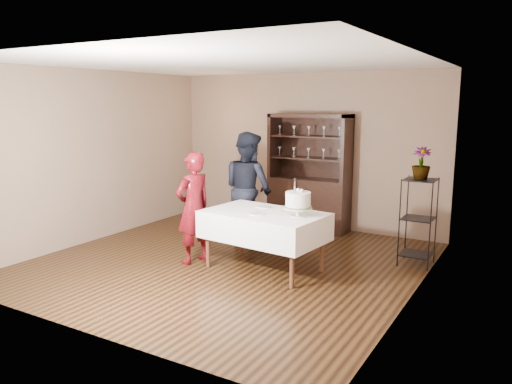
{
  "coord_description": "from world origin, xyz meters",
  "views": [
    {
      "loc": [
        3.68,
        -5.57,
        2.21
      ],
      "look_at": [
        0.38,
        0.1,
        1.01
      ],
      "focal_mm": 35.0,
      "sensor_mm": 36.0,
      "label": 1
    }
  ],
  "objects_px": {
    "potted_plant": "(421,163)",
    "cake": "(298,201)",
    "man": "(248,189)",
    "plant_etagere": "(418,218)",
    "cake_table": "(264,226)",
    "china_hutch": "(309,192)",
    "woman": "(193,208)"
  },
  "relations": [
    {
      "from": "china_hutch",
      "to": "potted_plant",
      "type": "bearing_deg",
      "value": -26.61
    },
    {
      "from": "china_hutch",
      "to": "potted_plant",
      "type": "distance_m",
      "value": 2.43
    },
    {
      "from": "cake_table",
      "to": "man",
      "type": "bearing_deg",
      "value": 130.87
    },
    {
      "from": "plant_etagere",
      "to": "man",
      "type": "relative_size",
      "value": 0.68
    },
    {
      "from": "woman",
      "to": "china_hutch",
      "type": "bearing_deg",
      "value": 179.67
    },
    {
      "from": "plant_etagere",
      "to": "man",
      "type": "bearing_deg",
      "value": -174.01
    },
    {
      "from": "china_hutch",
      "to": "woman",
      "type": "distance_m",
      "value": 2.55
    },
    {
      "from": "cake_table",
      "to": "china_hutch",
      "type": "bearing_deg",
      "value": 99.33
    },
    {
      "from": "woman",
      "to": "man",
      "type": "bearing_deg",
      "value": -174.94
    },
    {
      "from": "man",
      "to": "woman",
      "type": "bearing_deg",
      "value": 101.45
    },
    {
      "from": "cake_table",
      "to": "woman",
      "type": "xyz_separation_m",
      "value": [
        -0.99,
        -0.22,
        0.18
      ]
    },
    {
      "from": "plant_etagere",
      "to": "potted_plant",
      "type": "relative_size",
      "value": 2.81
    },
    {
      "from": "plant_etagere",
      "to": "woman",
      "type": "xyz_separation_m",
      "value": [
        -2.7,
        -1.42,
        0.12
      ]
    },
    {
      "from": "china_hutch",
      "to": "woman",
      "type": "relative_size",
      "value": 1.3
    },
    {
      "from": "man",
      "to": "cake_table",
      "type": "bearing_deg",
      "value": 150.96
    },
    {
      "from": "china_hutch",
      "to": "plant_etagere",
      "type": "distance_m",
      "value": 2.33
    },
    {
      "from": "cake_table",
      "to": "plant_etagere",
      "type": "bearing_deg",
      "value": 35.17
    },
    {
      "from": "man",
      "to": "cake",
      "type": "xyz_separation_m",
      "value": [
        1.3,
        -0.94,
        0.1
      ]
    },
    {
      "from": "cake_table",
      "to": "potted_plant",
      "type": "xyz_separation_m",
      "value": [
        1.7,
        1.22,
        0.81
      ]
    },
    {
      "from": "potted_plant",
      "to": "cake",
      "type": "bearing_deg",
      "value": -135.06
    },
    {
      "from": "plant_etagere",
      "to": "woman",
      "type": "height_order",
      "value": "woman"
    },
    {
      "from": "cake_table",
      "to": "cake",
      "type": "xyz_separation_m",
      "value": [
        0.49,
        0.0,
        0.38
      ]
    },
    {
      "from": "man",
      "to": "cake",
      "type": "relative_size",
      "value": 3.58
    },
    {
      "from": "woman",
      "to": "potted_plant",
      "type": "distance_m",
      "value": 3.12
    },
    {
      "from": "china_hutch",
      "to": "man",
      "type": "bearing_deg",
      "value": -108.58
    },
    {
      "from": "woman",
      "to": "man",
      "type": "xyz_separation_m",
      "value": [
        0.18,
        1.16,
        0.11
      ]
    },
    {
      "from": "man",
      "to": "cake",
      "type": "height_order",
      "value": "man"
    },
    {
      "from": "plant_etagere",
      "to": "potted_plant",
      "type": "xyz_separation_m",
      "value": [
        -0.01,
        0.01,
        0.75
      ]
    },
    {
      "from": "potted_plant",
      "to": "china_hutch",
      "type": "bearing_deg",
      "value": 153.39
    },
    {
      "from": "china_hutch",
      "to": "plant_etagere",
      "type": "relative_size",
      "value": 1.67
    },
    {
      "from": "china_hutch",
      "to": "man",
      "type": "height_order",
      "value": "china_hutch"
    },
    {
      "from": "cake",
      "to": "man",
      "type": "bearing_deg",
      "value": 144.12
    }
  ]
}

